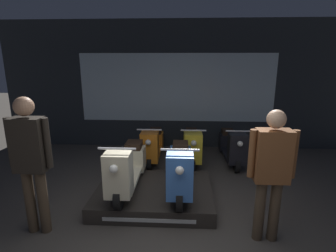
{
  "coord_description": "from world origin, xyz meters",
  "views": [
    {
      "loc": [
        0.14,
        -2.57,
        2.24
      ],
      "look_at": [
        -0.12,
        2.17,
        1.03
      ],
      "focal_mm": 28.0,
      "sensor_mm": 36.0,
      "label": 1
    }
  ],
  "objects_px": {
    "scooter_display_right": "(180,168)",
    "scooter_backrow_1": "(192,146)",
    "scooter_backrow_2": "(232,146)",
    "person_right_browsing": "(271,167)",
    "person_left_browsing": "(30,156)",
    "scooter_display_left": "(127,167)",
    "scooter_backrow_0": "(153,145)"
  },
  "relations": [
    {
      "from": "scooter_backrow_1",
      "to": "person_left_browsing",
      "type": "distance_m",
      "value": 3.48
    },
    {
      "from": "scooter_display_left",
      "to": "person_left_browsing",
      "type": "height_order",
      "value": "person_left_browsing"
    },
    {
      "from": "scooter_backrow_1",
      "to": "scooter_backrow_2",
      "type": "xyz_separation_m",
      "value": [
        0.89,
        0.0,
        0.0
      ]
    },
    {
      "from": "scooter_display_left",
      "to": "scooter_backrow_0",
      "type": "distance_m",
      "value": 1.86
    },
    {
      "from": "scooter_backrow_2",
      "to": "scooter_display_right",
      "type": "bearing_deg",
      "value": -121.89
    },
    {
      "from": "scooter_backrow_2",
      "to": "person_left_browsing",
      "type": "height_order",
      "value": "person_left_browsing"
    },
    {
      "from": "scooter_display_right",
      "to": "scooter_backrow_1",
      "type": "bearing_deg",
      "value": 82.12
    },
    {
      "from": "scooter_display_left",
      "to": "scooter_backrow_2",
      "type": "distance_m",
      "value": 2.71
    },
    {
      "from": "scooter_backrow_2",
      "to": "person_left_browsing",
      "type": "distance_m",
      "value": 4.08
    },
    {
      "from": "person_right_browsing",
      "to": "scooter_backrow_1",
      "type": "bearing_deg",
      "value": 107.61
    },
    {
      "from": "scooter_backrow_0",
      "to": "scooter_backrow_1",
      "type": "xyz_separation_m",
      "value": [
        0.89,
        0.0,
        0.0
      ]
    },
    {
      "from": "scooter_display_left",
      "to": "person_right_browsing",
      "type": "distance_m",
      "value": 2.14
    },
    {
      "from": "scooter_backrow_1",
      "to": "person_right_browsing",
      "type": "xyz_separation_m",
      "value": [
        0.85,
        -2.66,
        0.63
      ]
    },
    {
      "from": "scooter_backrow_1",
      "to": "person_right_browsing",
      "type": "relative_size",
      "value": 0.98
    },
    {
      "from": "person_left_browsing",
      "to": "scooter_backrow_2",
      "type": "bearing_deg",
      "value": 41.47
    },
    {
      "from": "scooter_display_right",
      "to": "scooter_backrow_0",
      "type": "distance_m",
      "value": 1.96
    },
    {
      "from": "person_left_browsing",
      "to": "person_right_browsing",
      "type": "bearing_deg",
      "value": -0.0
    },
    {
      "from": "scooter_display_left",
      "to": "scooter_backrow_2",
      "type": "height_order",
      "value": "scooter_display_left"
    },
    {
      "from": "scooter_display_right",
      "to": "person_right_browsing",
      "type": "bearing_deg",
      "value": -36.88
    },
    {
      "from": "scooter_backrow_1",
      "to": "person_right_browsing",
      "type": "distance_m",
      "value": 2.86
    },
    {
      "from": "scooter_display_right",
      "to": "person_right_browsing",
      "type": "xyz_separation_m",
      "value": [
        1.1,
        -0.82,
        0.4
      ]
    },
    {
      "from": "scooter_display_right",
      "to": "scooter_backrow_1",
      "type": "height_order",
      "value": "scooter_display_right"
    },
    {
      "from": "scooter_backrow_2",
      "to": "person_right_browsing",
      "type": "relative_size",
      "value": 0.98
    },
    {
      "from": "person_left_browsing",
      "to": "scooter_display_right",
      "type": "bearing_deg",
      "value": 23.82
    },
    {
      "from": "scooter_backrow_1",
      "to": "person_right_browsing",
      "type": "bearing_deg",
      "value": -72.39
    },
    {
      "from": "scooter_display_left",
      "to": "person_left_browsing",
      "type": "xyz_separation_m",
      "value": [
        -1.04,
        -0.82,
        0.48
      ]
    },
    {
      "from": "scooter_display_right",
      "to": "scooter_backrow_1",
      "type": "distance_m",
      "value": 1.87
    },
    {
      "from": "scooter_display_left",
      "to": "scooter_backrow_1",
      "type": "xyz_separation_m",
      "value": [
        1.09,
        1.84,
        -0.23
      ]
    },
    {
      "from": "scooter_display_left",
      "to": "scooter_backrow_0",
      "type": "xyz_separation_m",
      "value": [
        0.2,
        1.84,
        -0.23
      ]
    },
    {
      "from": "scooter_backrow_2",
      "to": "person_right_browsing",
      "type": "height_order",
      "value": "person_right_browsing"
    },
    {
      "from": "scooter_display_right",
      "to": "scooter_backrow_2",
      "type": "xyz_separation_m",
      "value": [
        1.14,
        1.84,
        -0.23
      ]
    },
    {
      "from": "scooter_display_right",
      "to": "person_right_browsing",
      "type": "height_order",
      "value": "person_right_browsing"
    }
  ]
}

